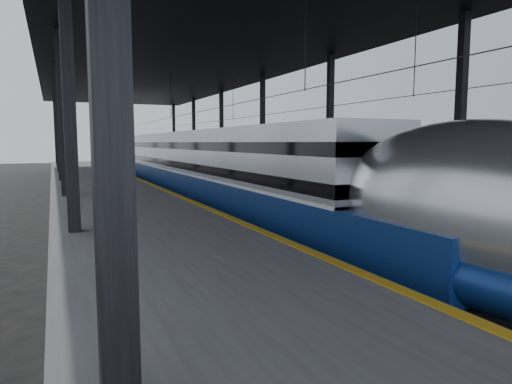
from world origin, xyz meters
TOP-DOWN VIEW (x-y plane):
  - ground at (0.00, 0.00)m, footprint 160.00×160.00m
  - platform at (-3.50, 20.00)m, footprint 6.00×80.00m
  - yellow_strip at (-0.70, 20.00)m, footprint 0.30×80.00m
  - rails at (4.50, 20.00)m, footprint 6.52×80.00m
  - canopy at (1.90, 20.00)m, footprint 18.00×75.00m
  - tgv_train at (2.00, 25.32)m, footprint 2.99×65.20m
  - second_train at (7.00, 38.05)m, footprint 2.80×56.05m

SIDE VIEW (x-z plane):
  - ground at x=0.00m, z-range 0.00..0.00m
  - rails at x=4.50m, z-range 0.00..0.16m
  - platform at x=-3.50m, z-range 0.00..1.00m
  - yellow_strip at x=-0.70m, z-range 1.00..1.01m
  - second_train at x=7.00m, z-range 0.03..3.88m
  - tgv_train at x=2.00m, z-range -0.14..4.14m
  - canopy at x=1.90m, z-range 4.38..13.85m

